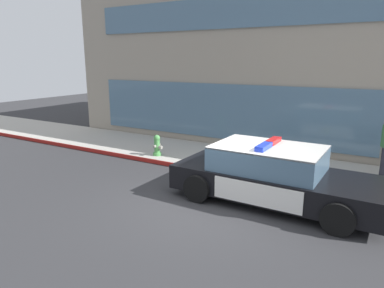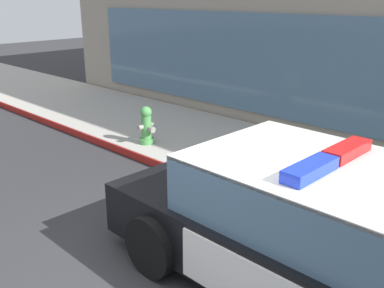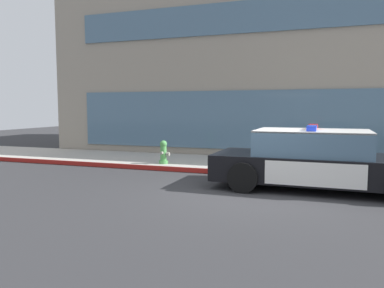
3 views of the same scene
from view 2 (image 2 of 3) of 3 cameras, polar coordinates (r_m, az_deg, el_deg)
name	(u,v)px [view 2 (image 2 of 3)]	position (r m, az deg, el deg)	size (l,w,h in m)	color
ground	(161,280)	(4.86, -4.12, -17.21)	(48.00, 48.00, 0.00)	#303033
sidewalk	(325,177)	(7.38, 16.93, -4.12)	(48.00, 2.98, 0.15)	#B2ADA3
curb_red_paint	(272,208)	(6.18, 10.36, -8.22)	(28.80, 0.04, 0.14)	maroon
police_cruiser	(335,238)	(4.44, 18.10, -11.56)	(4.89, 2.17, 1.49)	black
fire_hydrant	(147,126)	(8.32, -5.94, 2.38)	(0.34, 0.39, 0.73)	#4C994C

